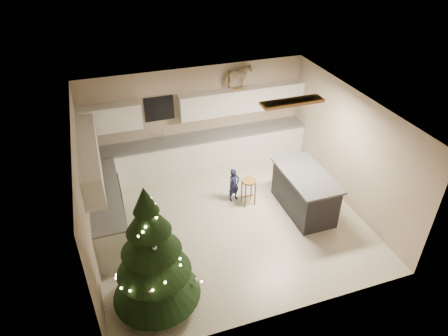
{
  "coord_description": "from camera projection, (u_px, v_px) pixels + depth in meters",
  "views": [
    {
      "loc": [
        -2.22,
        -6.21,
        5.69
      ],
      "look_at": [
        0.0,
        0.35,
        1.15
      ],
      "focal_mm": 32.0,
      "sensor_mm": 36.0,
      "label": 1
    }
  ],
  "objects": [
    {
      "name": "room_shell",
      "position": [
        231.0,
        151.0,
        7.68
      ],
      "size": [
        5.52,
        5.02,
        2.61
      ],
      "color": "#AB9F89",
      "rests_on": "ground_plane"
    },
    {
      "name": "toddler",
      "position": [
        234.0,
        185.0,
        9.04
      ],
      "size": [
        0.35,
        0.29,
        0.82
      ],
      "primitive_type": "imported",
      "rotation": [
        0.0,
        0.0,
        0.35
      ],
      "color": "#191D37",
      "rests_on": "ground_plane"
    },
    {
      "name": "christmas_tree",
      "position": [
        153.0,
        260.0,
        6.32
      ],
      "size": [
        1.52,
        1.47,
        2.43
      ],
      "rotation": [
        0.0,
        0.0,
        -0.09
      ],
      "color": "#3F2816",
      "rests_on": "ground_plane"
    },
    {
      "name": "island",
      "position": [
        304.0,
        192.0,
        8.71
      ],
      "size": [
        0.9,
        1.7,
        0.95
      ],
      "color": "black",
      "rests_on": "ground_plane"
    },
    {
      "name": "rocking_horse",
      "position": [
        238.0,
        77.0,
        9.48
      ],
      "size": [
        0.7,
        0.38,
        0.58
      ],
      "rotation": [
        0.0,
        0.0,
        1.7
      ],
      "color": "olive",
      "rests_on": "cabinetry"
    },
    {
      "name": "ground_plane",
      "position": [
        229.0,
        221.0,
        8.63
      ],
      "size": [
        5.5,
        5.5,
        0.0
      ],
      "primitive_type": "plane",
      "color": "beige"
    },
    {
      "name": "bar_stool",
      "position": [
        249.0,
        186.0,
        8.9
      ],
      "size": [
        0.33,
        0.33,
        0.63
      ],
      "rotation": [
        0.0,
        0.0,
        -0.22
      ],
      "color": "olive",
      "rests_on": "ground_plane"
    },
    {
      "name": "cabinetry",
      "position": [
        169.0,
        160.0,
        9.28
      ],
      "size": [
        5.5,
        3.2,
        2.0
      ],
      "color": "white",
      "rests_on": "ground_plane"
    }
  ]
}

